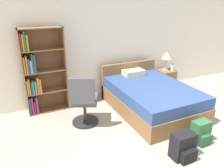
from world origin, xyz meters
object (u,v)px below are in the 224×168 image
Objects in this scene: office_chair at (84,102)px; table_lamp at (167,56)px; bed at (150,97)px; backpack_black at (183,147)px; bookshelf at (39,73)px; backpack_green at (201,133)px; water_bottle at (173,67)px; nightstand at (165,79)px.

table_lamp is at bearing 19.23° from office_chair.
bed is 1.51m from table_lamp.
table_lamp is 1.19× the size of backpack_black.
office_chair is at bearing -160.77° from table_lamp.
bookshelf is 2.36m from bed.
backpack_green is at bearing -113.85° from table_lamp.
table_lamp is 2.55× the size of water_bottle.
nightstand is 0.63m from table_lamp.
bookshelf reaches higher than nightstand.
nightstand is 2.82m from backpack_black.
backpack_black is at bearing -106.27° from bed.
bookshelf is 3.59× the size of table_lamp.
bookshelf is at bearing 156.35° from bed.
water_bottle is (0.11, -0.10, 0.34)m from nightstand.
bed is at bearing 73.73° from backpack_black.
water_bottle is (1.20, 0.74, 0.30)m from bed.
backpack_black is (-1.53, -2.37, -0.06)m from nightstand.
backpack_black is (-1.53, -2.40, -0.69)m from table_lamp.
office_chair is (0.62, -0.93, -0.37)m from bookshelf.
water_bottle reaches higher than nightstand.
bed is 1.44m from water_bottle.
backpack_black is (1.03, -1.51, -0.29)m from office_chair.
bookshelf is 3.31m from water_bottle.
office_chair is 2.58× the size of backpack_green.
office_chair is 2.09m from backpack_green.
bed is at bearing -140.88° from table_lamp.
water_bottle is (2.68, 0.76, 0.11)m from office_chair.
table_lamp reaches higher than bed.
bookshelf is 3.02m from backpack_black.
table_lamp is at bearing 131.35° from water_bottle.
bed is 10.68× the size of water_bottle.
water_bottle reaches higher than backpack_black.
backpack_black reaches higher than backpack_green.
bed reaches higher than backpack_green.
nightstand is at bearing 57.19° from backpack_black.
bookshelf is 1.18m from office_chair.
nightstand is at bearing -84.03° from table_lamp.
office_chair reaches higher than bed.
backpack_black is at bearing -122.81° from nightstand.
office_chair is 2.71m from nightstand.
bed is 4.06× the size of nightstand.
bed reaches higher than nightstand.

